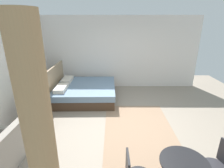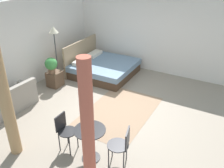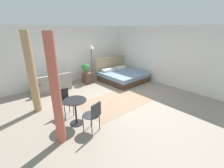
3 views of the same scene
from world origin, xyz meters
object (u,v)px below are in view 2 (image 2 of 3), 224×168
couch (10,101)px  bed (103,67)px  cafe_chair_near_window (65,128)px  nightstand (55,79)px  cafe_chair_near_couch (122,143)px  potted_plant (51,65)px  balcony_table (90,139)px  floor_lamp (54,36)px

couch → bed: bearing=-17.3°
cafe_chair_near_window → nightstand: bearing=45.4°
couch → cafe_chair_near_couch: cafe_chair_near_couch is taller
bed → potted_plant: (-1.65, 0.89, 0.53)m
nightstand → couch: bearing=176.2°
balcony_table → couch: bearing=81.0°
bed → cafe_chair_near_window: size_ratio=2.42×
couch → potted_plant: size_ratio=2.85×
potted_plant → cafe_chair_near_window: size_ratio=0.60×
bed → nightstand: size_ratio=4.10×
nightstand → cafe_chair_near_window: size_ratio=0.59×
cafe_chair_near_window → floor_lamp: bearing=43.1°
cafe_chair_near_window → balcony_table: bearing=-89.4°
potted_plant → cafe_chair_near_couch: bearing=-118.5°
bed → nightstand: bearing=149.9°
bed → couch: (-3.25, 1.01, -0.00)m
balcony_table → nightstand: bearing=52.8°
balcony_table → cafe_chair_near_couch: bearing=-74.6°
nightstand → bed: bearing=-30.1°
bed → floor_lamp: (-1.13, 1.12, 1.30)m
couch → cafe_chair_near_window: bearing=-101.7°
bed → potted_plant: size_ratio=4.03×
couch → nightstand: bearing=-3.8°
bed → cafe_chair_near_couch: 4.42m
floor_lamp → nightstand: bearing=-152.3°
nightstand → cafe_chair_near_couch: bearing=-119.7°
nightstand → floor_lamp: 1.40m
potted_plant → floor_lamp: 0.95m
cafe_chair_near_couch → couch: bearing=85.3°
bed → couch: 3.41m
potted_plant → balcony_table: bearing=-126.0°
potted_plant → balcony_table: 3.55m
potted_plant → bed: bearing=-28.4°
bed → floor_lamp: floor_lamp is taller
bed → balcony_table: size_ratio=2.77×
balcony_table → cafe_chair_near_couch: (0.18, -0.64, 0.01)m
couch → cafe_chair_near_couch: (-0.30, -3.62, 0.27)m
couch → nightstand: 1.71m
potted_plant → balcony_table: (-2.08, -2.86, -0.28)m
nightstand → floor_lamp: floor_lamp is taller
potted_plant → floor_lamp: size_ratio=0.28×
bed → couch: bearing=162.7°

